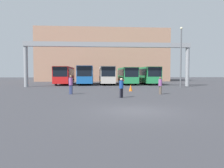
% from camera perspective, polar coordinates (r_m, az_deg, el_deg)
% --- Properties ---
extents(ground_plane, '(200.00, 200.00, 0.00)m').
position_cam_1_polar(ground_plane, '(11.94, 6.09, -7.02)').
color(ground_plane, '#38383D').
extents(building_backdrop, '(33.82, 12.00, 13.46)m').
position_cam_1_polar(building_backdrop, '(60.15, -2.44, 7.28)').
color(building_backdrop, tan).
rests_on(building_backdrop, ground).
extents(overhead_gantry, '(25.51, 0.80, 6.77)m').
position_cam_1_polar(overhead_gantry, '(33.85, -0.80, 8.90)').
color(overhead_gantry, gray).
rests_on(overhead_gantry, ground).
extents(bus_slot_0, '(2.57, 10.80, 3.17)m').
position_cam_1_polar(bus_slot_0, '(41.04, -12.24, 2.45)').
color(bus_slot_0, red).
rests_on(bus_slot_0, ground).
extents(bus_slot_1, '(2.62, 10.08, 3.29)m').
position_cam_1_polar(bus_slot_1, '(40.34, -6.89, 2.59)').
color(bus_slot_1, '#1959A5').
rests_on(bus_slot_1, ground).
extents(bus_slot_2, '(2.50, 10.37, 3.22)m').
position_cam_1_polar(bus_slot_2, '(40.51, -1.43, 2.55)').
color(bus_slot_2, beige).
rests_on(bus_slot_2, ground).
extents(bus_slot_3, '(2.49, 10.30, 3.05)m').
position_cam_1_polar(bus_slot_3, '(40.86, 3.98, 2.41)').
color(bus_slot_3, '#268C4C').
rests_on(bus_slot_3, ground).
extents(bus_slot_4, '(2.54, 12.01, 3.15)m').
position_cam_1_polar(bus_slot_4, '(42.43, 8.95, 2.48)').
color(bus_slot_4, '#268C4C').
rests_on(bus_slot_4, ground).
extents(pedestrian_near_center, '(0.34, 0.34, 1.64)m').
position_cam_1_polar(pedestrian_near_center, '(18.15, 2.45, -0.87)').
color(pedestrian_near_center, black).
rests_on(pedestrian_near_center, ground).
extents(pedestrian_near_left, '(0.38, 0.38, 1.85)m').
position_cam_1_polar(pedestrian_near_left, '(21.59, -10.72, -0.04)').
color(pedestrian_near_left, navy).
rests_on(pedestrian_near_left, ground).
extents(pedestrian_mid_left, '(0.35, 0.35, 1.69)m').
position_cam_1_polar(pedestrian_mid_left, '(21.68, 12.50, -0.27)').
color(pedestrian_mid_left, brown).
rests_on(pedestrian_mid_left, ground).
extents(traffic_cone, '(0.42, 0.42, 0.74)m').
position_cam_1_polar(traffic_cone, '(24.93, 4.90, -1.04)').
color(traffic_cone, orange).
rests_on(traffic_cone, ground).
extents(lamp_post, '(0.36, 0.36, 8.56)m').
position_cam_1_polar(lamp_post, '(32.69, 17.56, 7.26)').
color(lamp_post, '#595B60').
rests_on(lamp_post, ground).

